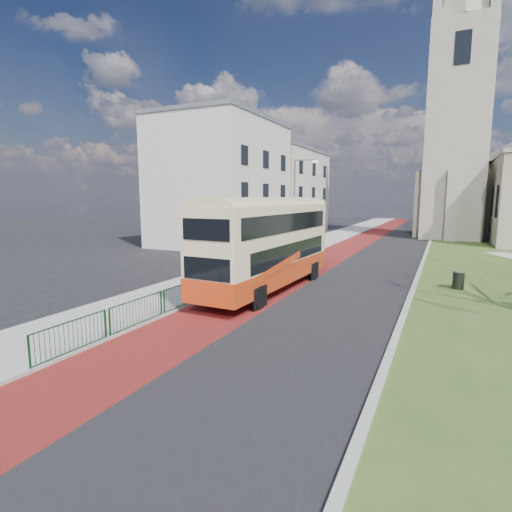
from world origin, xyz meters
The scene contains 13 objects.
ground centered at (0.00, 0.00, 0.00)m, with size 160.00×160.00×0.00m, color black.
road_carriageway centered at (1.50, 20.00, 0.01)m, with size 9.00×120.00×0.01m, color black.
bus_lane centered at (-1.20, 20.00, 0.01)m, with size 3.40×120.00×0.01m, color #591414.
pavement_west centered at (-5.00, 20.00, 0.06)m, with size 4.00×120.00×0.12m, color gray.
kerb_west centered at (-3.00, 20.00, 0.07)m, with size 0.25×120.00×0.13m, color #999993.
kerb_east centered at (6.10, 22.00, 0.07)m, with size 0.25×80.00×0.13m, color #999993.
pedestrian_railing centered at (-2.95, 4.00, 0.55)m, with size 0.07×24.00×1.12m.
gothic_church centered at (12.56, 38.00, 13.13)m, with size 16.38×18.00×40.00m.
street_block_near centered at (-14.00, 22.00, 6.51)m, with size 10.30×14.30×13.00m.
street_block_far centered at (-14.00, 38.00, 5.76)m, with size 10.30×16.30×11.50m.
streetlamp centered at (-4.35, 18.00, 4.59)m, with size 2.13×0.18×8.00m.
bus centered at (-0.91, 4.08, 2.69)m, with size 3.06×11.36×4.71m.
litter_bin centered at (8.26, 8.61, 0.54)m, with size 0.68×0.68×0.99m.
Camera 1 is at (7.39, -14.94, 4.93)m, focal length 28.00 mm.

